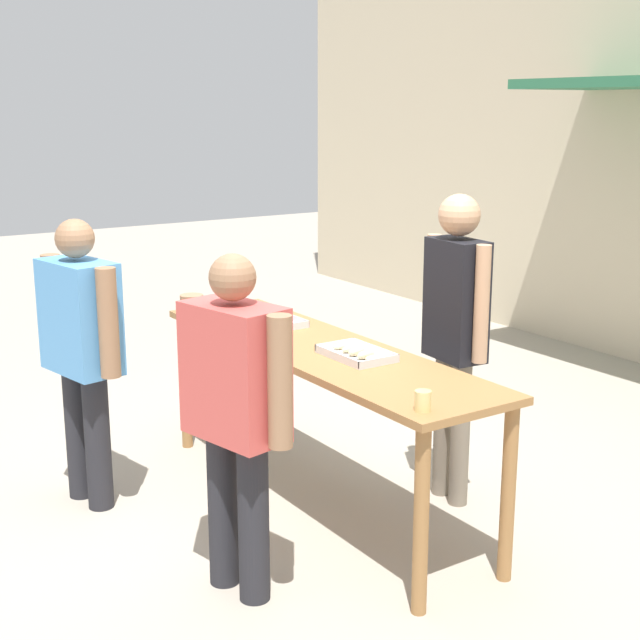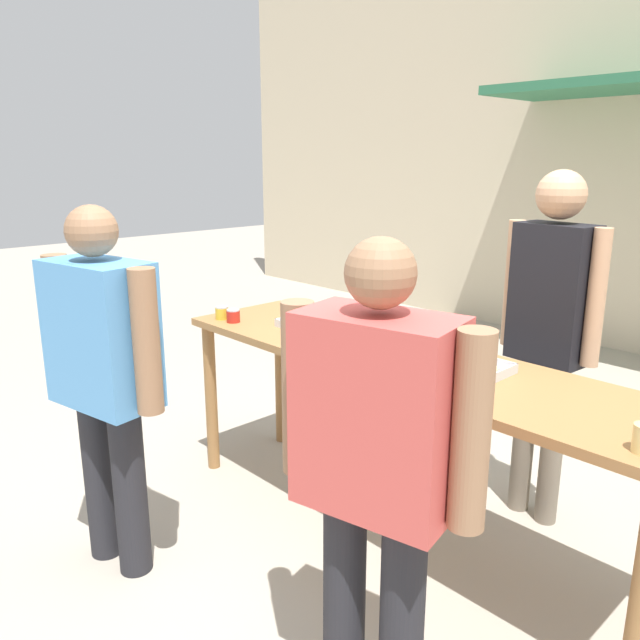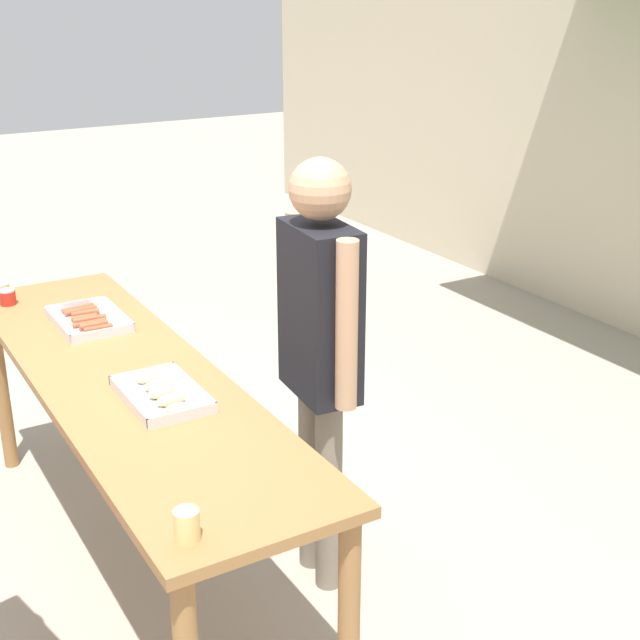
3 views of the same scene
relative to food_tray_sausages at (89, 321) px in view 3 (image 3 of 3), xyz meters
The scene contains 8 objects.
ground_plane 1.12m from the food_tray_sausages, ahead, with size 24.00×24.00×0.00m, color #A39989.
serving_table 0.61m from the food_tray_sausages, ahead, with size 2.55×0.66×0.93m.
food_tray_sausages is the anchor object (origin of this frame).
food_tray_buns 0.89m from the food_tray_sausages, ahead, with size 0.41×0.26×0.05m.
condiment_jar_mustard 0.60m from the food_tray_sausages, 154.69° to the right, with size 0.07×0.07×0.07m.
condiment_jar_ketchup 0.50m from the food_tray_sausages, 150.13° to the right, with size 0.07×0.07×0.07m.
beer_cup 1.75m from the food_tray_sausages, ahead, with size 0.07×0.07×0.09m.
person_server_behind_table 1.16m from the food_tray_sausages, 32.40° to the left, with size 0.52×0.23×1.77m.
Camera 3 is at (3.08, -0.95, 2.36)m, focal length 50.00 mm.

